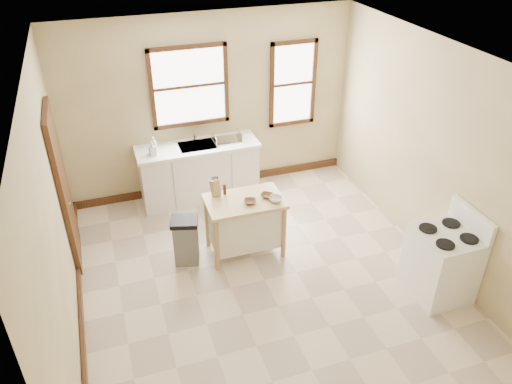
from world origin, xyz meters
TOP-DOWN VIEW (x-y plane):
  - floor at (0.00, 0.00)m, footprint 5.00×5.00m
  - ceiling at (0.00, 0.00)m, footprint 5.00×5.00m
  - wall_back at (0.00, 2.50)m, footprint 4.50×0.04m
  - wall_left at (-2.25, 0.00)m, footprint 0.04×5.00m
  - wall_right at (2.25, 0.00)m, footprint 0.04×5.00m
  - window_main at (-0.30, 2.48)m, footprint 1.17×0.06m
  - window_side at (1.35, 2.48)m, footprint 0.77×0.06m
  - door_left at (-2.21, 1.30)m, footprint 0.06×0.90m
  - baseboard_back at (0.00, 2.47)m, footprint 4.50×0.04m
  - baseboard_left at (-2.22, 0.00)m, footprint 0.04×5.00m
  - sink_counter at (-0.30, 2.20)m, footprint 1.86×0.62m
  - faucet at (-0.30, 2.38)m, footprint 0.03×0.03m
  - soap_bottle_a at (-0.95, 2.18)m, footprint 0.11×0.11m
  - soap_bottle_b at (-0.98, 2.10)m, footprint 0.10×0.11m
  - dish_rack at (0.17, 2.21)m, footprint 0.45×0.34m
  - kitchen_island at (-0.05, 0.65)m, footprint 1.02×0.66m
  - knife_block at (-0.36, 0.90)m, footprint 0.12×0.12m
  - pepper_grinder at (-0.25, 0.88)m, footprint 0.05×0.05m
  - bowl_a at (0.00, 0.56)m, footprint 0.21×0.21m
  - bowl_b at (0.25, 0.63)m, footprint 0.22×0.22m
  - bowl_c at (0.33, 0.50)m, footprint 0.23×0.23m
  - trash_bin at (-0.84, 0.69)m, footprint 0.41×0.37m
  - gas_stove at (1.92, -0.87)m, footprint 0.70×0.71m

SIDE VIEW (x-z plane):
  - floor at x=0.00m, z-range 0.00..0.00m
  - baseboard_back at x=0.00m, z-range 0.00..0.12m
  - baseboard_left at x=-2.22m, z-range 0.00..0.12m
  - trash_bin at x=-0.84m, z-range 0.00..0.67m
  - kitchen_island at x=-0.05m, z-range 0.00..0.82m
  - sink_counter at x=-0.30m, z-range 0.00..0.92m
  - gas_stove at x=1.92m, z-range 0.00..1.14m
  - bowl_b at x=0.25m, z-range 0.82..0.86m
  - bowl_a at x=0.00m, z-range 0.82..0.86m
  - bowl_c at x=0.33m, z-range 0.82..0.88m
  - pepper_grinder at x=-0.25m, z-range 0.82..0.97m
  - knife_block at x=-0.36m, z-range 0.82..1.02m
  - dish_rack at x=0.17m, z-range 0.92..1.03m
  - soap_bottle_b at x=-0.98m, z-range 0.92..1.12m
  - faucet at x=-0.30m, z-range 0.92..1.14m
  - soap_bottle_a at x=-0.95m, z-range 0.92..1.17m
  - door_left at x=-2.21m, z-range 0.00..2.10m
  - wall_back at x=0.00m, z-range 0.00..2.80m
  - wall_left at x=-2.25m, z-range 0.00..2.80m
  - wall_right at x=2.25m, z-range 0.00..2.80m
  - window_side at x=1.35m, z-range 0.92..2.29m
  - window_main at x=-0.30m, z-range 1.14..2.36m
  - ceiling at x=0.00m, z-range 2.80..2.80m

